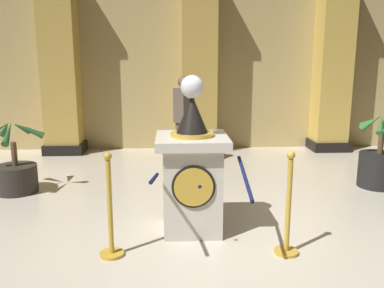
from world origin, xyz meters
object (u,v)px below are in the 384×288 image
at_px(potted_palm_right, 379,165).
at_px(bystander_guest, 184,119).
at_px(stanchion_near, 110,220).
at_px(stanchion_far, 288,219).
at_px(pedestal_clock, 192,172).
at_px(potted_palm_left, 16,172).

bearing_deg(potted_palm_right, bystander_guest, 153.64).
bearing_deg(potted_palm_right, stanchion_near, -151.35).
distance_m(stanchion_near, potted_palm_right, 4.21).
relative_size(stanchion_far, potted_palm_right, 0.91).
height_order(pedestal_clock, stanchion_near, pedestal_clock).
height_order(pedestal_clock, stanchion_far, pedestal_clock).
bearing_deg(bystander_guest, potted_palm_left, -149.98).
distance_m(pedestal_clock, stanchion_near, 1.05).
height_order(pedestal_clock, bystander_guest, pedestal_clock).
height_order(stanchion_near, potted_palm_left, potted_palm_left).
relative_size(stanchion_near, bystander_guest, 0.65).
bearing_deg(potted_palm_left, pedestal_clock, -30.33).
bearing_deg(bystander_guest, potted_palm_right, -26.36).
relative_size(pedestal_clock, potted_palm_left, 1.60).
distance_m(potted_palm_left, bystander_guest, 2.90).
bearing_deg(bystander_guest, stanchion_far, -75.34).
distance_m(stanchion_far, potted_palm_left, 3.96).
bearing_deg(pedestal_clock, stanchion_far, -34.14).
bearing_deg(pedestal_clock, potted_palm_right, 26.63).
xyz_separation_m(stanchion_near, potted_palm_right, (3.70, 2.02, -0.03)).
height_order(stanchion_far, potted_palm_left, potted_palm_left).
xyz_separation_m(stanchion_near, potted_palm_left, (-1.65, 2.02, -0.06)).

